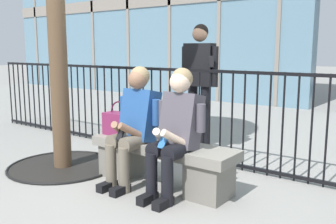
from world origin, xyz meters
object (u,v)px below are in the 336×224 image
object	(u,v)px
seated_person_companion	(176,128)
handbag_on_bench	(120,123)
bystander_further_back	(199,78)
stone_bench	(162,160)
seated_person_with_phone	(134,122)

from	to	relation	value
seated_person_companion	handbag_on_bench	world-z (taller)	seated_person_companion
handbag_on_bench	bystander_further_back	xyz separation A→B (m)	(0.17, 1.35, 0.42)
seated_person_companion	stone_bench	bearing A→B (deg)	153.80
stone_bench	seated_person_with_phone	bearing A→B (deg)	-153.80
seated_person_with_phone	seated_person_companion	bearing A→B (deg)	0.00
stone_bench	seated_person_with_phone	xyz separation A→B (m)	(-0.26, -0.13, 0.38)
handbag_on_bench	stone_bench	bearing A→B (deg)	0.99
stone_bench	bystander_further_back	xyz separation A→B (m)	(-0.41, 1.34, 0.73)
seated_person_with_phone	seated_person_companion	distance (m)	0.52
handbag_on_bench	seated_person_with_phone	bearing A→B (deg)	-20.43
seated_person_companion	handbag_on_bench	bearing A→B (deg)	171.97
seated_person_with_phone	handbag_on_bench	bearing A→B (deg)	159.57
seated_person_with_phone	stone_bench	bearing A→B (deg)	26.20
stone_bench	bystander_further_back	distance (m)	1.58
handbag_on_bench	seated_person_companion	bearing A→B (deg)	-8.03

